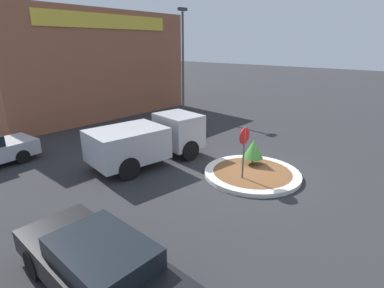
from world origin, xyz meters
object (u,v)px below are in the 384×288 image
at_px(light_pole, 183,55).
at_px(utility_truck, 148,139).
at_px(stop_sign, 244,145).
at_px(parked_sedan_black, 99,264).

bearing_deg(light_pole, utility_truck, -146.12).
xyz_separation_m(stop_sign, parked_sedan_black, (-6.74, -0.65, -0.84)).
bearing_deg(stop_sign, light_pole, 53.73).
bearing_deg(parked_sedan_black, stop_sign, -83.82).
bearing_deg(utility_truck, light_pole, 41.63).
bearing_deg(parked_sedan_black, light_pole, -52.34).
bearing_deg(light_pole, parked_sedan_black, -143.01).
bearing_deg(parked_sedan_black, utility_truck, -48.15).
bearing_deg(utility_truck, stop_sign, -67.81).
distance_m(stop_sign, utility_truck, 4.44).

